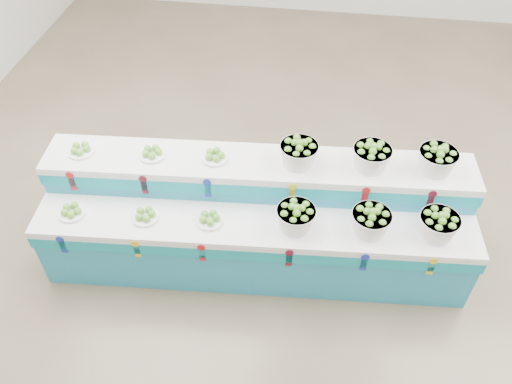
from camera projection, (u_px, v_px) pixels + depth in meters
ground at (353, 231)px, 5.35m from camera, size 10.00×10.00×0.00m
display_stand at (256, 220)px, 4.77m from camera, size 3.94×1.27×1.02m
plate_lower_left at (71, 210)px, 4.51m from camera, size 0.26×0.26×0.09m
plate_lower_mid at (145, 214)px, 4.47m from camera, size 0.26×0.26×0.09m
plate_lower_right at (209, 218)px, 4.44m from camera, size 0.26×0.26×0.09m
basket_lower_left at (296, 217)px, 4.35m from camera, size 0.36×0.36×0.24m
basket_lower_mid at (371, 221)px, 4.32m from camera, size 0.36×0.36×0.24m
basket_lower_right at (438, 225)px, 4.29m from camera, size 0.36×0.36×0.24m
plate_upper_left at (81, 149)px, 4.64m from camera, size 0.26×0.26×0.09m
plate_upper_mid at (152, 152)px, 4.60m from camera, size 0.26×0.26×0.09m
plate_upper_right at (215, 155)px, 4.57m from camera, size 0.26×0.26×0.09m
basket_upper_left at (299, 153)px, 4.48m from camera, size 0.36×0.36×0.24m
basket_upper_mid at (372, 156)px, 4.45m from camera, size 0.36×0.36×0.24m
basket_upper_right at (437, 159)px, 4.42m from camera, size 0.36×0.36×0.24m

